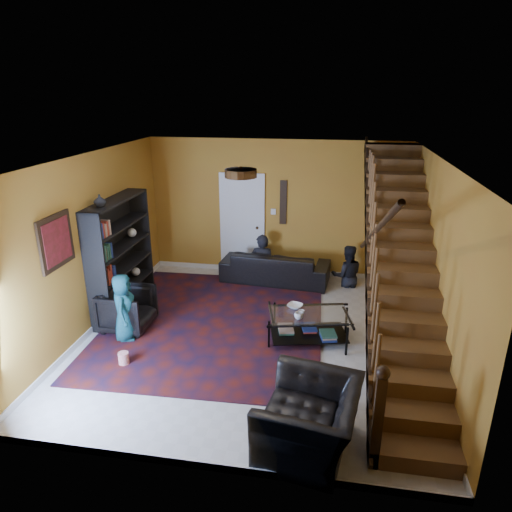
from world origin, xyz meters
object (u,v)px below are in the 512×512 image
Objects in this scene: armchair_right at (309,420)px; bookshelf at (121,258)px; armchair_left at (128,309)px; sofa at (275,267)px; coffee_table at (309,325)px.

bookshelf is at bearing -120.08° from armchair_right.
bookshelf is 2.61× the size of armchair_left.
coffee_table is (0.82, -2.26, -0.05)m from sofa.
armchair_left is at bearing -177.98° from coffee_table.
armchair_left reaches higher than sofa.
sofa is 1.87× the size of armchair_right.
coffee_table is at bearing -86.08° from armchair_left.
armchair_left is 2.93m from coffee_table.
armchair_right reaches higher than coffee_table.
armchair_left is at bearing 53.35° from sofa.
armchair_right is at bearing 106.94° from sofa.
armchair_right is 0.86× the size of coffee_table.
armchair_left is 0.67× the size of armchair_right.
bookshelf is 0.93× the size of sofa.
sofa is at bearing -39.84° from armchair_left.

